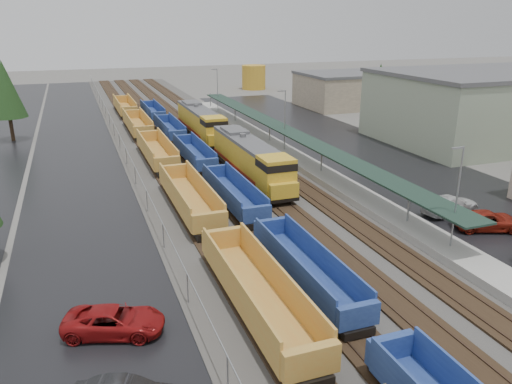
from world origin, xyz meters
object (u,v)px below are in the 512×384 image
at_px(parked_car_east_b, 488,221).
at_px(parked_car_east_c, 450,205).
at_px(locomotive_lead, 251,159).
at_px(storage_tank, 254,77).
at_px(locomotive_trail, 201,122).
at_px(parked_car_west_c, 114,321).
at_px(well_string_blue, 233,194).
at_px(well_string_yellow, 189,198).

relative_size(parked_car_east_b, parked_car_east_c, 0.97).
xyz_separation_m(locomotive_lead, storage_tank, (25.28, 69.21, 0.52)).
relative_size(locomotive_trail, parked_car_west_c, 3.62).
distance_m(locomotive_trail, parked_car_east_b, 41.87).
distance_m(locomotive_lead, parked_car_west_c, 27.82).
bearing_deg(well_string_blue, well_string_yellow, 179.40).
bearing_deg(parked_car_east_b, parked_car_east_c, 27.25).
bearing_deg(parked_car_west_c, parked_car_east_b, -62.60).
relative_size(well_string_yellow, storage_tank, 20.62).
xyz_separation_m(locomotive_trail, storage_tank, (25.28, 48.21, 0.52)).
bearing_deg(storage_tank, parked_car_east_c, -98.28).
distance_m(locomotive_trail, parked_car_east_c, 38.06).
distance_m(storage_tank, parked_car_west_c, 100.82).
height_order(locomotive_trail, well_string_yellow, locomotive_trail).
bearing_deg(locomotive_lead, well_string_yellow, -141.49).
distance_m(storage_tank, parked_car_east_c, 84.83).
xyz_separation_m(parked_car_west_c, parked_car_east_b, (29.38, 4.23, 0.01)).
bearing_deg(locomotive_trail, parked_car_east_b, -71.13).
height_order(locomotive_trail, well_string_blue, locomotive_trail).
bearing_deg(parked_car_east_c, parked_car_west_c, 97.48).
bearing_deg(storage_tank, locomotive_trail, -117.67).
bearing_deg(parked_car_west_c, locomotive_trail, -0.67).
height_order(locomotive_lead, parked_car_west_c, locomotive_lead).
xyz_separation_m(locomotive_lead, well_string_yellow, (-8.00, -6.37, -1.11)).
distance_m(locomotive_lead, well_string_yellow, 10.28).
xyz_separation_m(well_string_blue, storage_tank, (29.28, 75.61, 1.74)).
xyz_separation_m(locomotive_lead, parked_car_east_c, (13.07, -14.72, -1.52)).
relative_size(well_string_yellow, parked_car_west_c, 22.11).
bearing_deg(well_string_blue, storage_tank, 68.83).
height_order(locomotive_trail, storage_tank, storage_tank).
xyz_separation_m(locomotive_lead, parked_car_west_c, (-15.84, -22.82, -1.59)).
distance_m(well_string_yellow, parked_car_west_c, 18.23).
height_order(well_string_yellow, parked_car_east_c, well_string_yellow).
bearing_deg(parked_car_east_c, locomotive_trail, 11.93).
bearing_deg(parked_car_east_c, locomotive_lead, 33.43).
bearing_deg(locomotive_trail, parked_car_west_c, -109.88).
relative_size(storage_tank, parked_car_east_b, 1.05).
relative_size(storage_tank, parked_car_west_c, 1.07).
xyz_separation_m(storage_tank, parked_car_east_c, (-12.21, -83.92, -2.04)).
xyz_separation_m(parked_car_east_b, parked_car_east_c, (-0.47, 3.87, 0.05)).
xyz_separation_m(locomotive_lead, well_string_blue, (-4.00, -6.41, -1.22)).
relative_size(locomotive_lead, well_string_blue, 0.18).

